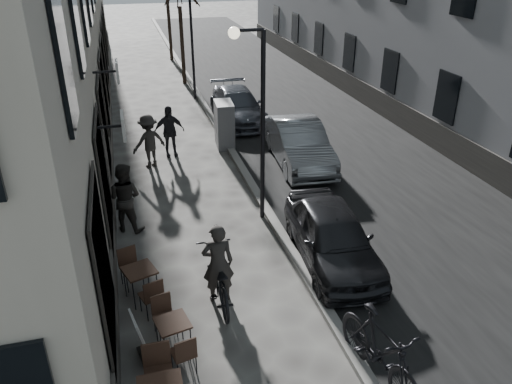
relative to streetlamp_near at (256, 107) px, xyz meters
name	(u,v)px	position (x,y,z in m)	size (l,w,h in m)	color
ground	(356,382)	(0.17, -6.00, -3.16)	(120.00, 120.00, 0.00)	#383633
road	(283,104)	(4.02, 10.00, -3.16)	(7.30, 60.00, 0.00)	black
kerb	(206,109)	(0.37, 10.00, -3.10)	(0.25, 60.00, 0.12)	slate
streetlamp_near	(256,107)	(0.00, 0.00, 0.00)	(0.90, 0.28, 5.09)	black
streetlamp_far	(188,31)	(0.00, 12.00, 0.00)	(0.90, 0.28, 5.09)	black
bistro_set_b	(173,334)	(-2.77, -4.47, -2.73)	(0.69, 1.47, 0.84)	black
bistro_set_c	(141,281)	(-3.25, -2.75, -2.70)	(0.88, 1.57, 0.90)	black
sign_board	(142,341)	(-3.33, -4.45, -2.77)	(0.43, 0.60, 0.96)	black
utility_cabinet	(224,125)	(0.27, 5.48, -2.32)	(0.61, 1.12, 1.67)	#5E5E60
bicycle	(218,277)	(-1.67, -3.16, -2.60)	(0.74, 2.12, 1.11)	black
cyclist_rider	(218,263)	(-1.67, -3.16, -2.25)	(0.66, 0.44, 1.82)	#292623
pedestrian_near	(125,198)	(-3.43, 0.30, -2.23)	(0.91, 0.71, 1.87)	black
pedestrian_mid	(149,141)	(-2.52, 4.34, -2.26)	(1.16, 0.67, 1.80)	#2A2825
pedestrian_far	(169,131)	(-1.77, 5.09, -2.25)	(1.06, 0.44, 1.81)	black
car_near	(332,236)	(1.18, -2.45, -2.48)	(1.60, 3.99, 1.36)	black
car_mid	(299,143)	(2.37, 3.25, -2.43)	(1.54, 4.43, 1.46)	gray
car_far	(238,106)	(1.40, 8.22, -2.51)	(1.83, 4.51, 1.31)	#3C3F47
moped	(380,352)	(0.52, -6.07, -2.48)	(0.64, 2.27, 1.36)	black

